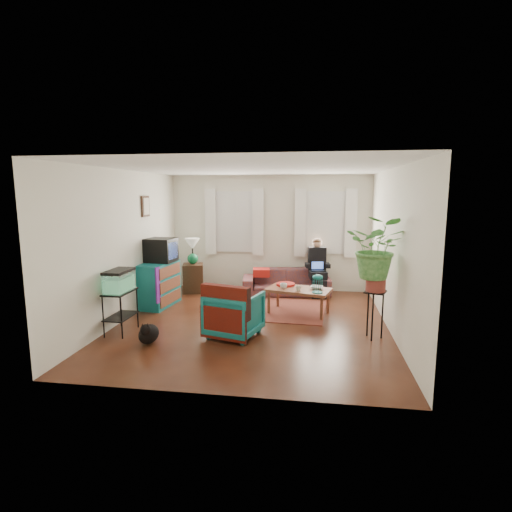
% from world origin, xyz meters
% --- Properties ---
extents(floor, '(4.50, 5.00, 0.01)m').
position_xyz_m(floor, '(0.00, 0.00, 0.00)').
color(floor, '#4F2B14').
rests_on(floor, ground).
extents(ceiling, '(4.50, 5.00, 0.01)m').
position_xyz_m(ceiling, '(0.00, 0.00, 2.60)').
color(ceiling, white).
rests_on(ceiling, wall_back).
extents(wall_back, '(4.50, 0.01, 2.60)m').
position_xyz_m(wall_back, '(0.00, 2.50, 1.30)').
color(wall_back, silver).
rests_on(wall_back, floor).
extents(wall_front, '(4.50, 0.01, 2.60)m').
position_xyz_m(wall_front, '(0.00, -2.50, 1.30)').
color(wall_front, silver).
rests_on(wall_front, floor).
extents(wall_left, '(0.01, 5.00, 2.60)m').
position_xyz_m(wall_left, '(-2.25, 0.00, 1.30)').
color(wall_left, silver).
rests_on(wall_left, floor).
extents(wall_right, '(0.01, 5.00, 2.60)m').
position_xyz_m(wall_right, '(2.25, 0.00, 1.30)').
color(wall_right, silver).
rests_on(wall_right, floor).
extents(window_left, '(1.08, 0.04, 1.38)m').
position_xyz_m(window_left, '(-0.80, 2.48, 1.55)').
color(window_left, white).
rests_on(window_left, wall_back).
extents(window_right, '(1.08, 0.04, 1.38)m').
position_xyz_m(window_right, '(1.25, 2.48, 1.55)').
color(window_right, white).
rests_on(window_right, wall_back).
extents(curtains_left, '(1.36, 0.06, 1.50)m').
position_xyz_m(curtains_left, '(-0.80, 2.40, 1.55)').
color(curtains_left, white).
rests_on(curtains_left, wall_back).
extents(curtains_right, '(1.36, 0.06, 1.50)m').
position_xyz_m(curtains_right, '(1.25, 2.40, 1.55)').
color(curtains_right, white).
rests_on(curtains_right, wall_back).
extents(picture_frame, '(0.04, 0.32, 0.40)m').
position_xyz_m(picture_frame, '(-2.21, 0.85, 1.95)').
color(picture_frame, '#3D2616').
rests_on(picture_frame, wall_left).
extents(area_rug, '(2.11, 1.74, 0.01)m').
position_xyz_m(area_rug, '(0.24, 0.85, 0.01)').
color(area_rug, brown).
rests_on(area_rug, floor).
extents(sofa, '(1.97, 0.99, 0.74)m').
position_xyz_m(sofa, '(0.42, 2.05, 0.37)').
color(sofa, brown).
rests_on(sofa, floor).
extents(seated_person, '(0.55, 0.64, 1.12)m').
position_xyz_m(seated_person, '(1.10, 2.14, 0.56)').
color(seated_person, black).
rests_on(seated_person, sofa).
extents(side_table, '(0.54, 0.54, 0.64)m').
position_xyz_m(side_table, '(-1.65, 1.94, 0.32)').
color(side_table, '#412E18').
rests_on(side_table, floor).
extents(table_lamp, '(0.40, 0.40, 0.59)m').
position_xyz_m(table_lamp, '(-1.65, 1.94, 0.91)').
color(table_lamp, white).
rests_on(table_lamp, side_table).
extents(dresser, '(0.58, 1.01, 0.87)m').
position_xyz_m(dresser, '(-1.99, 0.79, 0.43)').
color(dresser, '#125A70').
rests_on(dresser, floor).
extents(crt_tv, '(0.58, 0.54, 0.46)m').
position_xyz_m(crt_tv, '(-1.96, 0.89, 1.10)').
color(crt_tv, black).
rests_on(crt_tv, dresser).
extents(aquarium_stand, '(0.35, 0.61, 0.67)m').
position_xyz_m(aquarium_stand, '(-2.00, -0.77, 0.34)').
color(aquarium_stand, black).
rests_on(aquarium_stand, floor).
extents(aquarium, '(0.31, 0.55, 0.35)m').
position_xyz_m(aquarium, '(-2.00, -0.77, 0.85)').
color(aquarium, '#7FD899').
rests_on(aquarium, aquarium_stand).
extents(black_cat, '(0.34, 0.46, 0.36)m').
position_xyz_m(black_cat, '(-1.37, -1.16, 0.18)').
color(black_cat, black).
rests_on(black_cat, floor).
extents(armchair, '(0.91, 0.88, 0.77)m').
position_xyz_m(armchair, '(-0.19, -0.64, 0.38)').
color(armchair, '#135572').
rests_on(armchair, floor).
extents(serape_throw, '(0.79, 0.38, 0.63)m').
position_xyz_m(serape_throw, '(-0.27, -0.93, 0.54)').
color(serape_throw, '#9E0A0A').
rests_on(serape_throw, armchair).
extents(coffee_table, '(1.26, 0.90, 0.47)m').
position_xyz_m(coffee_table, '(0.75, 0.66, 0.24)').
color(coffee_table, brown).
rests_on(coffee_table, floor).
extents(cup_a, '(0.16, 0.16, 0.10)m').
position_xyz_m(cup_a, '(0.48, 0.63, 0.52)').
color(cup_a, white).
rests_on(cup_a, coffee_table).
extents(cup_b, '(0.13, 0.13, 0.10)m').
position_xyz_m(cup_b, '(0.75, 0.47, 0.52)').
color(cup_b, beige).
rests_on(cup_b, coffee_table).
extents(bowl, '(0.27, 0.27, 0.06)m').
position_xyz_m(bowl, '(1.08, 0.68, 0.50)').
color(bowl, white).
rests_on(bowl, coffee_table).
extents(snack_tray, '(0.43, 0.43, 0.04)m').
position_xyz_m(snack_tray, '(0.50, 0.89, 0.49)').
color(snack_tray, '#B21414').
rests_on(snack_tray, coffee_table).
extents(birdcage, '(0.23, 0.23, 0.33)m').
position_xyz_m(birdcage, '(1.09, 0.41, 0.63)').
color(birdcage, '#115B6B').
rests_on(birdcage, coffee_table).
extents(plant_stand, '(0.40, 0.40, 0.74)m').
position_xyz_m(plant_stand, '(1.94, -0.46, 0.37)').
color(plant_stand, black).
rests_on(plant_stand, floor).
extents(potted_plant, '(1.04, 0.97, 0.94)m').
position_xyz_m(potted_plant, '(1.94, -0.46, 1.26)').
color(potted_plant, '#599947').
rests_on(potted_plant, plant_stand).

